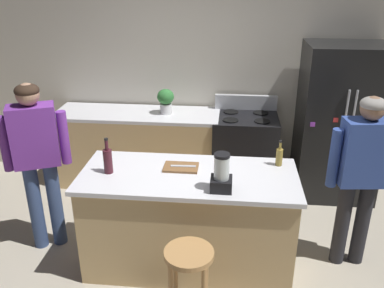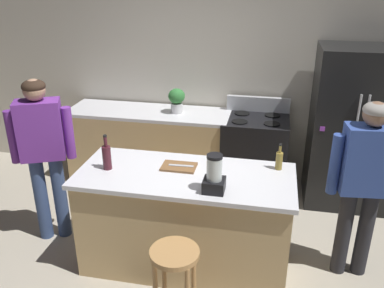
{
  "view_description": "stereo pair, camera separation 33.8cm",
  "coord_description": "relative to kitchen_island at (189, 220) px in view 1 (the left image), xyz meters",
  "views": [
    {
      "loc": [
        0.34,
        -3.06,
        2.53
      ],
      "look_at": [
        0.0,
        0.3,
        1.08
      ],
      "focal_mm": 38.17,
      "sensor_mm": 36.0,
      "label": 1
    },
    {
      "loc": [
        0.67,
        -3.01,
        2.53
      ],
      "look_at": [
        0.0,
        0.3,
        1.08
      ],
      "focal_mm": 38.17,
      "sensor_mm": 36.0,
      "label": 2
    }
  ],
  "objects": [
    {
      "name": "chef_knife",
      "position": [
        -0.06,
        0.1,
        0.49
      ],
      "size": [
        0.22,
        0.04,
        0.01
      ],
      "primitive_type": "cube",
      "rotation": [
        0.0,
        0.0,
        0.05
      ],
      "color": "#B7BABF",
      "rests_on": "cutting_board"
    },
    {
      "name": "back_wall",
      "position": [
        0.0,
        1.95,
        0.88
      ],
      "size": [
        8.0,
        0.1,
        2.7
      ],
      "primitive_type": "cube",
      "color": "beige",
      "rests_on": "ground_plane"
    },
    {
      "name": "bar_stool",
      "position": [
        0.08,
        -0.72,
        0.07
      ],
      "size": [
        0.36,
        0.36,
        0.69
      ],
      "color": "#B7844C",
      "rests_on": "ground_plane"
    },
    {
      "name": "bottle_wine",
      "position": [
        -0.68,
        -0.04,
        0.58
      ],
      "size": [
        0.08,
        0.08,
        0.32
      ],
      "color": "#471923",
      "rests_on": "kitchen_island"
    },
    {
      "name": "refrigerator",
      "position": [
        1.58,
        1.5,
        0.43
      ],
      "size": [
        0.9,
        0.73,
        1.8
      ],
      "color": "black",
      "rests_on": "ground_plane"
    },
    {
      "name": "back_counter_run",
      "position": [
        -0.8,
        1.55,
        -0.0
      ],
      "size": [
        2.0,
        0.64,
        0.93
      ],
      "color": "tan",
      "rests_on": "ground_plane"
    },
    {
      "name": "person_by_island_left",
      "position": [
        -1.4,
        0.16,
        0.53
      ],
      "size": [
        0.58,
        0.36,
        1.65
      ],
      "color": "#384C7A",
      "rests_on": "ground_plane"
    },
    {
      "name": "blender_appliance",
      "position": [
        0.28,
        -0.24,
        0.59
      ],
      "size": [
        0.17,
        0.17,
        0.31
      ],
      "color": "black",
      "rests_on": "kitchen_island"
    },
    {
      "name": "bottle_vinegar",
      "position": [
        0.78,
        0.25,
        0.55
      ],
      "size": [
        0.06,
        0.06,
        0.24
      ],
      "color": "olive",
      "rests_on": "kitchen_island"
    },
    {
      "name": "kitchen_island",
      "position": [
        0.0,
        0.0,
        0.0
      ],
      "size": [
        1.86,
        0.8,
        0.93
      ],
      "color": "tan",
      "rests_on": "ground_plane"
    },
    {
      "name": "stove_range",
      "position": [
        0.52,
        1.52,
        0.01
      ],
      "size": [
        0.76,
        0.65,
        1.11
      ],
      "color": "black",
      "rests_on": "ground_plane"
    },
    {
      "name": "ground_plane",
      "position": [
        0.0,
        0.0,
        -0.47
      ],
      "size": [
        14.0,
        14.0,
        0.0
      ],
      "primitive_type": "plane",
      "color": "#B2A893"
    },
    {
      "name": "person_by_sink_right",
      "position": [
        1.47,
        0.18,
        0.5
      ],
      "size": [
        0.6,
        0.26,
        1.61
      ],
      "color": "#26262B",
      "rests_on": "ground_plane"
    },
    {
      "name": "potted_plant",
      "position": [
        -0.44,
        1.55,
        0.64
      ],
      "size": [
        0.2,
        0.2,
        0.3
      ],
      "color": "silver",
      "rests_on": "back_counter_run"
    },
    {
      "name": "cutting_board",
      "position": [
        -0.08,
        0.1,
        0.47
      ],
      "size": [
        0.3,
        0.2,
        0.02
      ],
      "primitive_type": "cube",
      "color": "brown",
      "rests_on": "kitchen_island"
    }
  ]
}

